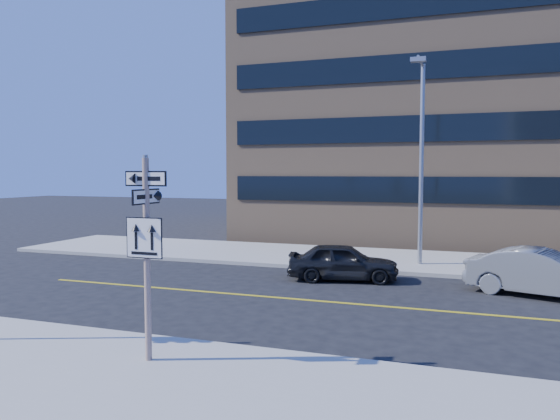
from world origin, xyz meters
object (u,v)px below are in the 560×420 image
at_px(sign_pole, 146,246).
at_px(parked_car_b, 542,273).
at_px(streetlight_a, 421,150).
at_px(parked_car_a, 343,262).

height_order(sign_pole, parked_car_b, sign_pole).
xyz_separation_m(sign_pole, parked_car_b, (8.08, 9.44, -1.70)).
bearing_deg(streetlight_a, parked_car_b, -43.20).
bearing_deg(parked_car_b, parked_car_a, 104.14).
bearing_deg(sign_pole, streetlight_a, 73.23).
bearing_deg(sign_pole, parked_car_b, 49.45).
distance_m(parked_car_b, streetlight_a, 6.89).
distance_m(parked_car_a, streetlight_a, 5.81).
height_order(parked_car_a, parked_car_b, parked_car_b).
bearing_deg(parked_car_a, streetlight_a, -46.79).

